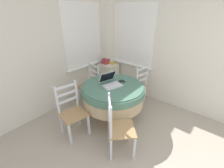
{
  "coord_description": "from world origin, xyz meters",
  "views": [
    {
      "loc": [
        -1.02,
        0.18,
        2.04
      ],
      "look_at": [
        1.11,
        1.92,
        0.68
      ],
      "focal_mm": 24.0,
      "sensor_mm": 36.0,
      "label": 1
    }
  ],
  "objects_px": {
    "cell_phone": "(123,81)",
    "computer_mouse": "(121,81)",
    "dining_chair_near_back_window": "(90,85)",
    "dining_chair_near_right_window": "(137,85)",
    "laptop": "(111,82)",
    "dining_chair_camera_near": "(118,128)",
    "storage_box": "(106,61)",
    "dining_chair_left_flank": "(72,112)",
    "corner_cabinet": "(108,76)",
    "round_dining_table": "(113,93)",
    "book_on_cabinet": "(111,63)"
  },
  "relations": [
    {
      "from": "laptop",
      "to": "dining_chair_camera_near",
      "type": "relative_size",
      "value": 0.46
    },
    {
      "from": "dining_chair_near_back_window",
      "to": "dining_chair_near_right_window",
      "type": "distance_m",
      "value": 1.1
    },
    {
      "from": "round_dining_table",
      "to": "dining_chair_near_back_window",
      "type": "relative_size",
      "value": 1.26
    },
    {
      "from": "dining_chair_left_flank",
      "to": "cell_phone",
      "type": "bearing_deg",
      "value": -16.52
    },
    {
      "from": "cell_phone",
      "to": "book_on_cabinet",
      "type": "relative_size",
      "value": 0.52
    },
    {
      "from": "cell_phone",
      "to": "storage_box",
      "type": "height_order",
      "value": "storage_box"
    },
    {
      "from": "computer_mouse",
      "to": "laptop",
      "type": "bearing_deg",
      "value": 160.8
    },
    {
      "from": "dining_chair_camera_near",
      "to": "round_dining_table",
      "type": "bearing_deg",
      "value": 44.43
    },
    {
      "from": "computer_mouse",
      "to": "book_on_cabinet",
      "type": "bearing_deg",
      "value": 48.6
    },
    {
      "from": "dining_chair_near_right_window",
      "to": "laptop",
      "type": "bearing_deg",
      "value": 172.97
    },
    {
      "from": "cell_phone",
      "to": "dining_chair_camera_near",
      "type": "relative_size",
      "value": 0.14
    },
    {
      "from": "storage_box",
      "to": "book_on_cabinet",
      "type": "relative_size",
      "value": 0.67
    },
    {
      "from": "cell_phone",
      "to": "corner_cabinet",
      "type": "height_order",
      "value": "cell_phone"
    },
    {
      "from": "computer_mouse",
      "to": "cell_phone",
      "type": "distance_m",
      "value": 0.05
    },
    {
      "from": "dining_chair_near_back_window",
      "to": "dining_chair_near_right_window",
      "type": "xyz_separation_m",
      "value": [
        0.68,
        -0.87,
        0.0
      ]
    },
    {
      "from": "round_dining_table",
      "to": "book_on_cabinet",
      "type": "relative_size",
      "value": 4.82
    },
    {
      "from": "round_dining_table",
      "to": "storage_box",
      "type": "height_order",
      "value": "storage_box"
    },
    {
      "from": "computer_mouse",
      "to": "book_on_cabinet",
      "type": "xyz_separation_m",
      "value": [
        0.83,
        0.95,
        -0.04
      ]
    },
    {
      "from": "computer_mouse",
      "to": "corner_cabinet",
      "type": "bearing_deg",
      "value": 52.04
    },
    {
      "from": "cell_phone",
      "to": "book_on_cabinet",
      "type": "xyz_separation_m",
      "value": [
        0.78,
        0.95,
        -0.02
      ]
    },
    {
      "from": "laptop",
      "to": "corner_cabinet",
      "type": "relative_size",
      "value": 0.61
    },
    {
      "from": "round_dining_table",
      "to": "book_on_cabinet",
      "type": "xyz_separation_m",
      "value": [
        1.05,
        0.92,
        0.15
      ]
    },
    {
      "from": "laptop",
      "to": "computer_mouse",
      "type": "height_order",
      "value": "laptop"
    },
    {
      "from": "dining_chair_near_right_window",
      "to": "dining_chair_camera_near",
      "type": "relative_size",
      "value": 1.0
    },
    {
      "from": "dining_chair_near_right_window",
      "to": "round_dining_table",
      "type": "bearing_deg",
      "value": 176.36
    },
    {
      "from": "laptop",
      "to": "corner_cabinet",
      "type": "bearing_deg",
      "value": 42.38
    },
    {
      "from": "laptop",
      "to": "computer_mouse",
      "type": "bearing_deg",
      "value": -19.2
    },
    {
      "from": "corner_cabinet",
      "to": "laptop",
      "type": "bearing_deg",
      "value": -137.62
    },
    {
      "from": "dining_chair_camera_near",
      "to": "cell_phone",
      "type": "bearing_deg",
      "value": 32.52
    },
    {
      "from": "dining_chair_camera_near",
      "to": "computer_mouse",
      "type": "bearing_deg",
      "value": 34.4
    },
    {
      "from": "storage_box",
      "to": "book_on_cabinet",
      "type": "bearing_deg",
      "value": -44.84
    },
    {
      "from": "dining_chair_near_right_window",
      "to": "corner_cabinet",
      "type": "xyz_separation_m",
      "value": [
        0.17,
        1.02,
        -0.09
      ]
    },
    {
      "from": "dining_chair_left_flank",
      "to": "corner_cabinet",
      "type": "relative_size",
      "value": 1.33
    },
    {
      "from": "cell_phone",
      "to": "computer_mouse",
      "type": "bearing_deg",
      "value": 173.86
    },
    {
      "from": "dining_chair_near_right_window",
      "to": "corner_cabinet",
      "type": "bearing_deg",
      "value": 80.67
    },
    {
      "from": "dining_chair_left_flank",
      "to": "book_on_cabinet",
      "type": "bearing_deg",
      "value": 19.24
    },
    {
      "from": "dining_chair_camera_near",
      "to": "corner_cabinet",
      "type": "distance_m",
      "value": 2.21
    },
    {
      "from": "computer_mouse",
      "to": "storage_box",
      "type": "bearing_deg",
      "value": 54.91
    },
    {
      "from": "dining_chair_near_back_window",
      "to": "dining_chair_camera_near",
      "type": "height_order",
      "value": "same"
    },
    {
      "from": "dining_chair_left_flank",
      "to": "storage_box",
      "type": "height_order",
      "value": "dining_chair_left_flank"
    },
    {
      "from": "book_on_cabinet",
      "to": "computer_mouse",
      "type": "bearing_deg",
      "value": -131.4
    },
    {
      "from": "cell_phone",
      "to": "dining_chair_camera_near",
      "type": "height_order",
      "value": "dining_chair_camera_near"
    },
    {
      "from": "cell_phone",
      "to": "corner_cabinet",
      "type": "xyz_separation_m",
      "value": [
        0.72,
        1.0,
        -0.4
      ]
    },
    {
      "from": "dining_chair_near_right_window",
      "to": "dining_chair_left_flank",
      "type": "xyz_separation_m",
      "value": [
        -1.61,
        0.33,
        0.0
      ]
    },
    {
      "from": "corner_cabinet",
      "to": "dining_chair_camera_near",
      "type": "bearing_deg",
      "value": -135.65
    },
    {
      "from": "laptop",
      "to": "computer_mouse",
      "type": "distance_m",
      "value": 0.24
    },
    {
      "from": "dining_chair_near_back_window",
      "to": "dining_chair_left_flank",
      "type": "relative_size",
      "value": 1.0
    },
    {
      "from": "round_dining_table",
      "to": "cell_phone",
      "type": "bearing_deg",
      "value": -7.27
    },
    {
      "from": "dining_chair_left_flank",
      "to": "corner_cabinet",
      "type": "bearing_deg",
      "value": 21.14
    },
    {
      "from": "computer_mouse",
      "to": "dining_chair_near_back_window",
      "type": "bearing_deg",
      "value": 94.83
    }
  ]
}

